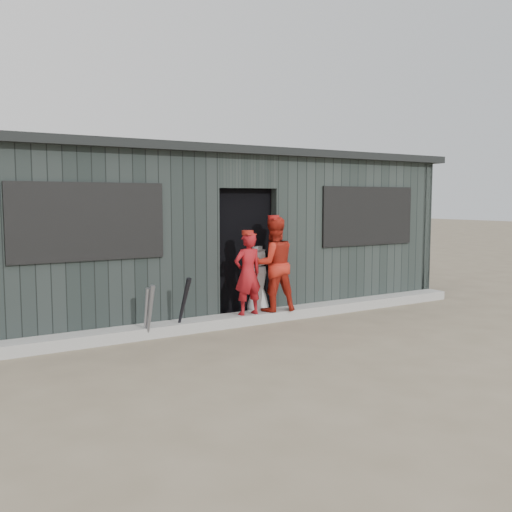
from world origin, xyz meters
TOP-DOWN VIEW (x-y plane):
  - ground at (0.00, 0.00)m, footprint 80.00×80.00m
  - curb at (0.00, 1.82)m, footprint 8.00×0.36m
  - bat_left at (-1.77, 1.67)m, footprint 0.10×0.20m
  - bat_mid at (-1.75, 1.60)m, footprint 0.11×0.23m
  - bat_right at (-1.25, 1.67)m, footprint 0.13×0.36m
  - player_red_left at (-0.17, 1.75)m, footprint 0.45×0.29m
  - player_red_right at (0.30, 1.79)m, footprint 0.78×0.66m
  - player_grey_back at (0.22, 2.12)m, footprint 0.61×0.49m
  - dugout at (-0.00, 3.50)m, footprint 8.30×3.30m

SIDE VIEW (x-z plane):
  - ground at x=0.00m, z-range 0.00..0.00m
  - curb at x=0.00m, z-range 0.00..0.15m
  - bat_left at x=-1.77m, z-range 0.00..0.70m
  - bat_mid at x=-1.75m, z-range 0.00..0.74m
  - bat_right at x=-1.25m, z-range 0.00..0.80m
  - player_grey_back at x=0.22m, z-range 0.00..1.09m
  - player_red_left at x=-0.17m, z-range 0.15..1.36m
  - player_red_right at x=0.30m, z-range 0.15..1.57m
  - dugout at x=0.00m, z-range -0.02..2.60m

